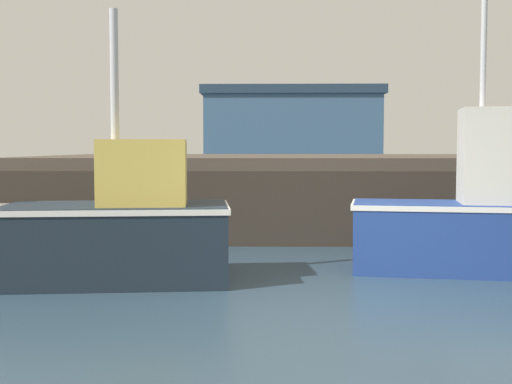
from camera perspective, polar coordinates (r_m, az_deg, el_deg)
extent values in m
cube|color=#283D4C|center=(8.79, 6.54, -9.23)|extent=(120.00, 160.00, 0.10)
cube|color=#473D33|center=(17.04, 7.76, 2.60)|extent=(14.83, 7.67, 0.25)
cube|color=#312A23|center=(13.41, 9.52, -1.38)|extent=(14.83, 0.24, 1.46)
cylinder|color=#312A23|center=(14.29, -19.62, -1.24)|extent=(0.30, 0.30, 1.46)
cylinder|color=#312A23|center=(13.49, 9.47, -1.35)|extent=(0.30, 0.30, 1.46)
cylinder|color=#312A23|center=(20.75, -5.73, 0.46)|extent=(0.30, 0.30, 1.46)
cylinder|color=#312A23|center=(21.56, 18.46, 0.41)|extent=(0.30, 0.30, 1.46)
cylinder|color=#312A23|center=(13.45, -5.51, -1.33)|extent=(7.04, 0.15, 1.32)
cube|color=#19232D|center=(9.97, -11.54, -4.20)|extent=(3.27, 1.88, 1.11)
cube|color=silver|center=(9.91, -11.58, -1.32)|extent=(3.34, 1.92, 0.08)
cube|color=gold|center=(9.84, -9.36, 1.65)|extent=(1.32, 1.28, 0.92)
cylinder|color=#B7B7BC|center=(9.93, -11.73, 9.57)|extent=(0.12, 0.12, 1.82)
cube|color=navy|center=(10.99, 18.14, -3.66)|extent=(3.94, 1.82, 1.07)
cube|color=silver|center=(10.94, 18.19, -1.14)|extent=(4.02, 1.86, 0.08)
cylinder|color=#B7B7BC|center=(11.10, 18.51, 14.23)|extent=(0.09, 0.09, 2.94)
cube|color=#385675|center=(41.74, 2.97, 4.51)|extent=(10.09, 6.70, 4.93)
cube|color=#213446|center=(41.87, 2.98, 8.23)|extent=(10.50, 6.97, 0.50)
cylinder|color=orange|center=(10.37, -18.76, -5.85)|extent=(0.56, 0.56, 0.45)
cone|color=orange|center=(10.32, -18.80, -3.84)|extent=(0.45, 0.45, 0.28)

